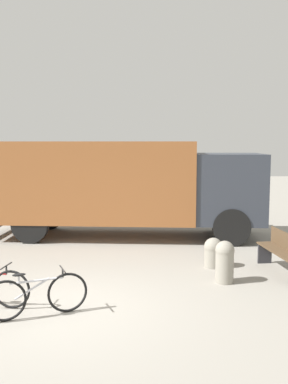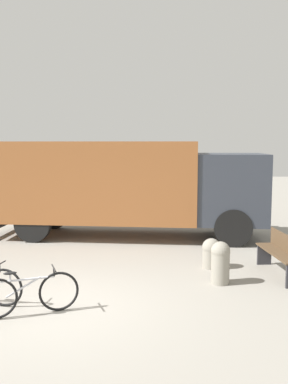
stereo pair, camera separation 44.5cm
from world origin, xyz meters
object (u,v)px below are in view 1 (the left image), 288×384
at_px(bicycle_middle, 37,295).
at_px(bollard_near_bench, 225,260).
at_px(delivery_truck, 122,183).
at_px(park_bench, 283,251).
at_px(bollard_far_bench, 213,252).

bearing_deg(bicycle_middle, bollard_near_bench, 4.45).
height_order(delivery_truck, park_bench, delivery_truck).
xyz_separation_m(bollard_near_bench, bollard_far_bench, (-0.06, 1.12, -0.12)).
bearing_deg(delivery_truck, bollard_far_bench, -51.49).
height_order(park_bench, bollard_far_bench, park_bench).
xyz_separation_m(park_bench, bollard_near_bench, (-1.42, -0.62, -0.04)).
bearing_deg(bollard_near_bench, bicycle_middle, -152.52).
height_order(bicycle_middle, bollard_near_bench, bollard_near_bench).
xyz_separation_m(delivery_truck, bollard_near_bench, (2.42, -4.41, -1.20)).
bearing_deg(delivery_truck, bicycle_middle, -96.80).
xyz_separation_m(delivery_truck, park_bench, (3.83, -3.79, -1.16)).
xyz_separation_m(bicycle_middle, bollard_near_bench, (3.48, 1.81, 0.11)).
height_order(delivery_truck, bollard_near_bench, delivery_truck).
bearing_deg(bollard_near_bench, delivery_truck, 118.73).
bearing_deg(bollard_near_bench, park_bench, 23.66).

